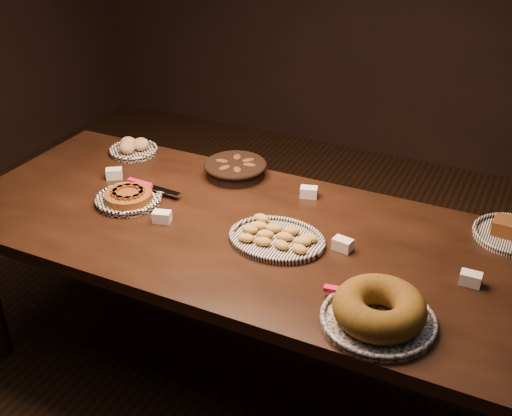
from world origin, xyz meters
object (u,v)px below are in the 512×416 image
at_px(madeleine_platter, 276,238).
at_px(bundt_cake_plate, 379,311).
at_px(buffet_table, 250,245).
at_px(apple_tart_plate, 129,197).

xyz_separation_m(madeleine_platter, bundt_cake_plate, (0.47, -0.29, 0.03)).
bearing_deg(bundt_cake_plate, buffet_table, 147.86).
relative_size(madeleine_platter, bundt_cake_plate, 0.94).
relative_size(buffet_table, madeleine_platter, 6.62).
distance_m(buffet_table, madeleine_platter, 0.16).
height_order(madeleine_platter, bundt_cake_plate, bundt_cake_plate).
bearing_deg(buffet_table, madeleine_platter, -15.25).
distance_m(apple_tart_plate, bundt_cake_plate, 1.19).
relative_size(apple_tart_plate, madeleine_platter, 0.88).
relative_size(buffet_table, apple_tart_plate, 7.52).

